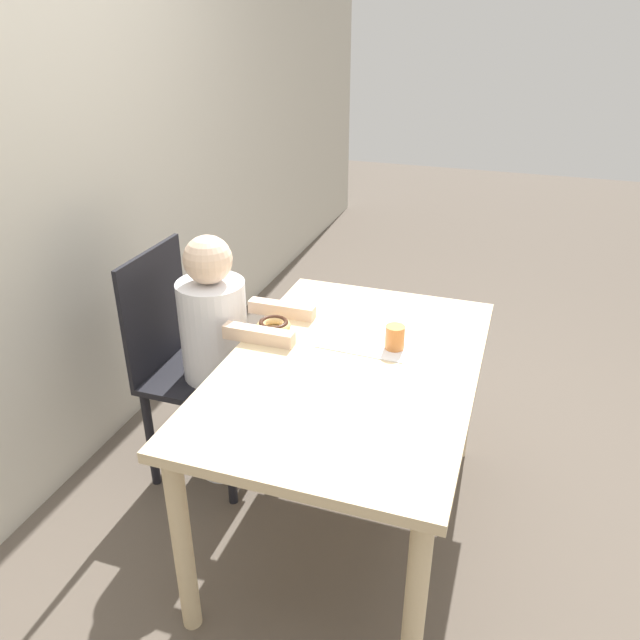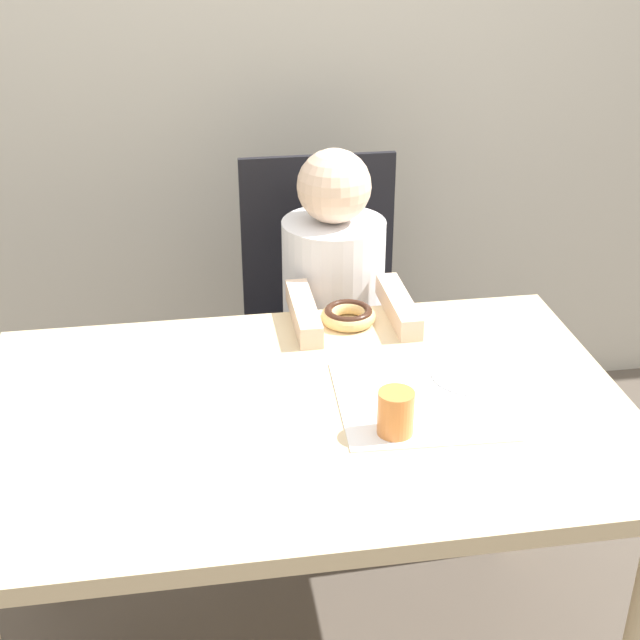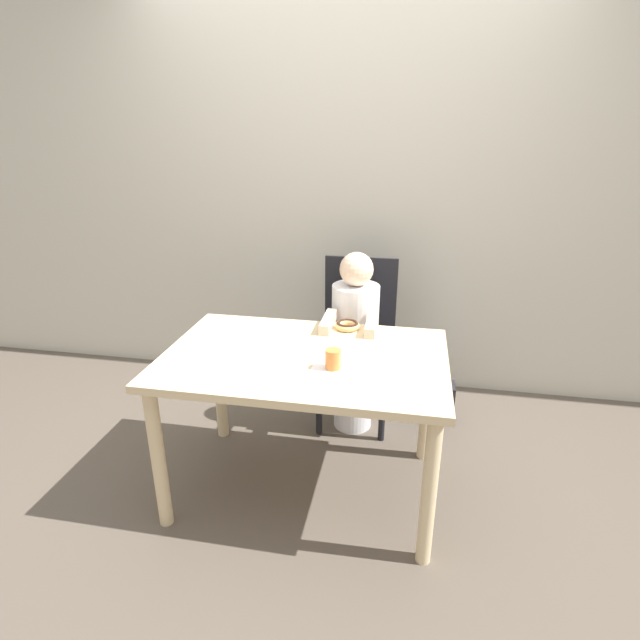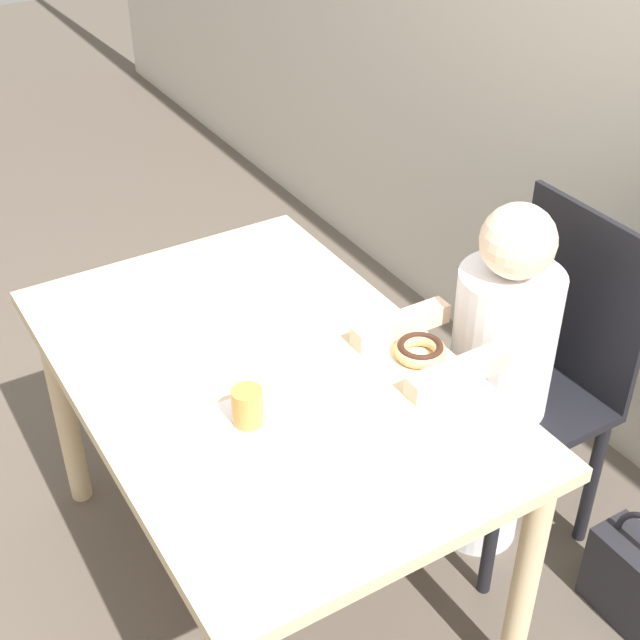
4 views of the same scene
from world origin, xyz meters
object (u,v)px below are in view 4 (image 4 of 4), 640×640
at_px(chair, 532,380).
at_px(donut, 420,350).
at_px(child_figure, 495,388).
at_px(handbag, 640,584).
at_px(cup, 248,407).

distance_m(chair, donut, 0.45).
distance_m(child_figure, handbag, 0.61).
relative_size(chair, donut, 7.76).
xyz_separation_m(chair, child_figure, (-0.00, -0.13, 0.03)).
height_order(chair, child_figure, child_figure).
bearing_deg(handbag, cup, -118.10).
bearing_deg(child_figure, donut, -92.30).
xyz_separation_m(child_figure, handbag, (0.44, 0.15, -0.39)).
xyz_separation_m(donut, handbag, (0.45, 0.40, -0.60)).
height_order(chair, handbag, chair).
bearing_deg(handbag, child_figure, -160.85).
xyz_separation_m(chair, handbag, (0.44, 0.03, -0.36)).
bearing_deg(chair, handbag, 3.37).
bearing_deg(handbag, donut, -138.54).
bearing_deg(donut, chair, 88.48).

